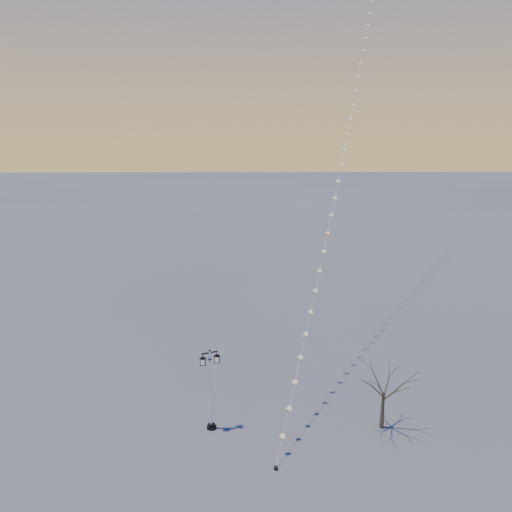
{
  "coord_description": "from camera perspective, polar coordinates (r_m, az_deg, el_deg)",
  "views": [
    {
      "loc": [
        -0.93,
        -26.02,
        18.3
      ],
      "look_at": [
        -0.61,
        5.85,
        9.79
      ],
      "focal_mm": 37.16,
      "sensor_mm": 36.0,
      "label": 1
    }
  ],
  "objects": [
    {
      "name": "bare_tree",
      "position": [
        33.02,
        13.65,
        -13.11
      ],
      "size": [
        2.61,
        2.61,
        4.33
      ],
      "rotation": [
        0.0,
        0.0,
        0.09
      ],
      "color": "#433B28",
      "rests_on": "ground"
    },
    {
      "name": "ground",
      "position": [
        31.82,
        1.28,
        -20.16
      ],
      "size": [
        300.0,
        300.0,
        0.0
      ],
      "primitive_type": "plane",
      "color": "#515352",
      "rests_on": "ground"
    },
    {
      "name": "kite_train",
      "position": [
        48.86,
        10.42,
        18.0
      ],
      "size": [
        15.78,
        47.88,
        42.38
      ],
      "rotation": [
        0.0,
        0.0,
        0.37
      ],
      "color": "black",
      "rests_on": "ground"
    },
    {
      "name": "street_lamp",
      "position": [
        32.25,
        -4.92,
        -13.73
      ],
      "size": [
        1.25,
        0.78,
        5.16
      ],
      "rotation": [
        0.0,
        0.0,
        0.39
      ],
      "color": "black",
      "rests_on": "ground"
    }
  ]
}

